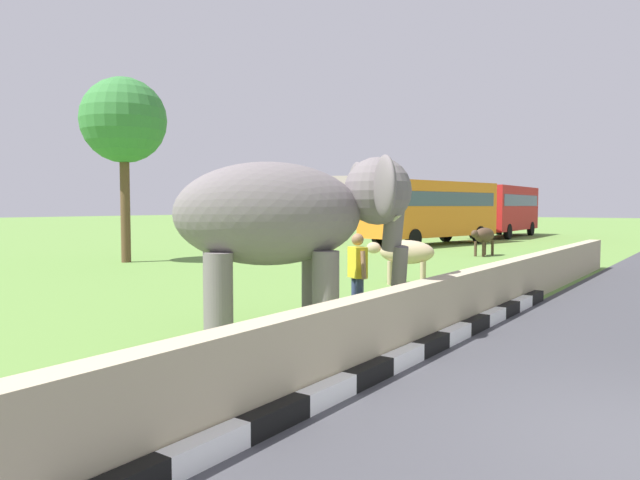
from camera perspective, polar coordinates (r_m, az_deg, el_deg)
The scene contains 10 objects.
striped_curb at distance 6.94m, azimuth 2.88°, elevation -13.82°, with size 16.20×0.20×0.24m.
barrier_parapet at distance 8.99m, azimuth 9.36°, elevation -7.39°, with size 28.00×0.36×1.00m, color tan.
elephant at distance 9.68m, azimuth -2.86°, elevation 2.24°, with size 3.88×3.78×3.01m.
person_handler at distance 11.01m, azimuth 3.69°, elevation -3.14°, with size 0.45×0.61×1.66m.
bus_orange at distance 33.05m, azimuth 10.83°, elevation 3.14°, with size 9.68×4.45×3.50m.
bus_red at distance 42.84m, azimuth 17.51°, elevation 3.08°, with size 9.12×2.77×3.50m.
cow_near at distance 16.25m, azimuth 8.32°, elevation -1.27°, with size 1.06×1.92×1.23m.
cow_mid at distance 26.19m, azimuth 15.71°, elevation 0.39°, with size 1.91×0.74×1.23m.
tree_distant at distance 23.80m, azimuth -18.64°, elevation 10.90°, with size 3.23×3.23×7.03m.
hill_east at distance 72.06m, azimuth 3.09°, elevation 1.63°, with size 41.89×33.52×11.61m.
Camera 1 is at (-5.95, -0.24, 2.17)m, focal length 32.75 mm.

